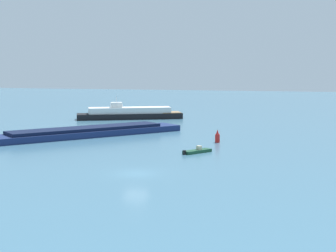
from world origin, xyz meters
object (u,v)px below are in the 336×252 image
at_px(fishing_skiff, 197,151).
at_px(white_riverboat, 130,113).
at_px(cargo_barge, 72,132).
at_px(channel_buoy_red, 217,137).

xyz_separation_m(fishing_skiff, white_riverboat, (-23.98, 39.21, 0.95)).
height_order(cargo_barge, channel_buoy_red, cargo_barge).
relative_size(cargo_barge, fishing_skiff, 7.71).
height_order(cargo_barge, fishing_skiff, cargo_barge).
bearing_deg(cargo_barge, white_riverboat, 93.37).
distance_m(white_riverboat, channel_buoy_red, 38.48).
xyz_separation_m(cargo_barge, fishing_skiff, (22.18, -8.71, -0.60)).
height_order(white_riverboat, channel_buoy_red, white_riverboat).
distance_m(cargo_barge, channel_buoy_red, 23.02).
bearing_deg(cargo_barge, fishing_skiff, -21.43).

